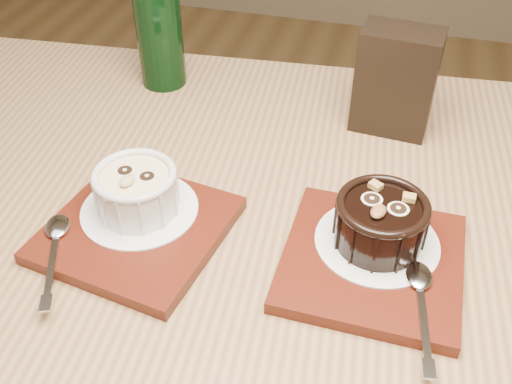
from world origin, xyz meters
TOP-DOWN VIEW (x-y plane):
  - table at (0.22, 0.29)m, footprint 1.27×0.90m
  - tray_left at (0.06, 0.25)m, footprint 0.21×0.21m
  - doily_left at (0.06, 0.28)m, footprint 0.13×0.13m
  - ramekin_white at (0.06, 0.28)m, footprint 0.09×0.09m
  - spoon_left at (-0.00, 0.19)m, footprint 0.08×0.13m
  - tray_right at (0.32, 0.27)m, footprint 0.18×0.18m
  - doily_right at (0.32, 0.30)m, footprint 0.13×0.13m
  - ramekin_dark at (0.32, 0.30)m, footprint 0.09×0.09m
  - spoon_right at (0.37, 0.22)m, footprint 0.05×0.14m
  - condiment_stand at (0.31, 0.54)m, footprint 0.10×0.07m
  - green_bottle at (-0.04, 0.57)m, footprint 0.07×0.07m

SIDE VIEW (x-z plane):
  - table at x=0.22m, z-range 0.28..1.03m
  - tray_left at x=0.06m, z-range 0.75..0.76m
  - tray_right at x=0.32m, z-range 0.75..0.76m
  - doily_left at x=0.06m, z-range 0.77..0.77m
  - doily_right at x=0.32m, z-range 0.77..0.77m
  - spoon_left at x=0.00m, z-range 0.77..0.77m
  - spoon_right at x=0.37m, z-range 0.77..0.77m
  - ramekin_white at x=0.06m, z-range 0.77..0.82m
  - ramekin_dark at x=0.32m, z-range 0.77..0.82m
  - condiment_stand at x=0.31m, z-range 0.75..0.89m
  - green_bottle at x=-0.04m, z-range 0.72..0.97m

